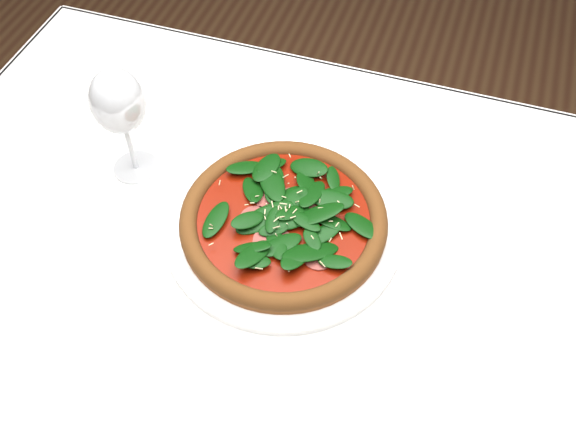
% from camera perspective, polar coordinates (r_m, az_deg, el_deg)
% --- Properties ---
extents(ground, '(6.00, 6.00, 0.00)m').
position_cam_1_polar(ground, '(1.63, -0.71, -17.12)').
color(ground, brown).
rests_on(ground, ground).
extents(dining_table, '(1.21, 0.81, 0.75)m').
position_cam_1_polar(dining_table, '(1.04, -1.06, -4.64)').
color(dining_table, silver).
rests_on(dining_table, ground).
extents(plate, '(0.36, 0.36, 0.02)m').
position_cam_1_polar(plate, '(0.96, -0.40, -0.87)').
color(plate, white).
rests_on(plate, dining_table).
extents(pizza, '(0.37, 0.37, 0.04)m').
position_cam_1_polar(pizza, '(0.94, -0.40, -0.13)').
color(pizza, brown).
rests_on(pizza, plate).
extents(wine_glass, '(0.08, 0.08, 0.20)m').
position_cam_1_polar(wine_glass, '(0.97, -14.85, 9.61)').
color(wine_glass, silver).
rests_on(wine_glass, dining_table).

